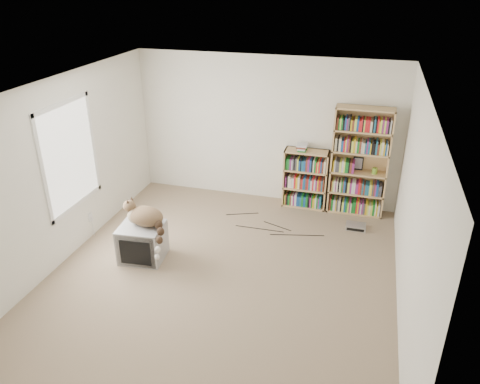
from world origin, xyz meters
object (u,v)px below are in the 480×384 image
(cat, at_px, (147,221))
(dvd_player, at_px, (356,226))
(bookcase_tall, at_px, (359,164))
(bookcase_short, at_px, (305,180))
(crt_tv, at_px, (143,242))

(cat, height_order, dvd_player, cat)
(bookcase_tall, xyz_separation_m, bookcase_short, (-0.85, -0.00, -0.39))
(bookcase_short, bearing_deg, crt_tv, -130.71)
(cat, relative_size, bookcase_tall, 0.41)
(crt_tv, bearing_deg, cat, -6.22)
(cat, distance_m, bookcase_short, 2.91)
(crt_tv, relative_size, bookcase_tall, 0.35)
(bookcase_short, relative_size, dvd_player, 3.24)
(bookcase_short, bearing_deg, dvd_player, -32.81)
(bookcase_tall, bearing_deg, cat, -139.93)
(crt_tv, distance_m, dvd_player, 3.31)
(crt_tv, xyz_separation_m, bookcase_short, (1.94, 2.26, 0.22))
(cat, bearing_deg, crt_tv, -176.03)
(cat, bearing_deg, bookcase_short, 55.72)
(cat, height_order, bookcase_tall, bookcase_tall)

